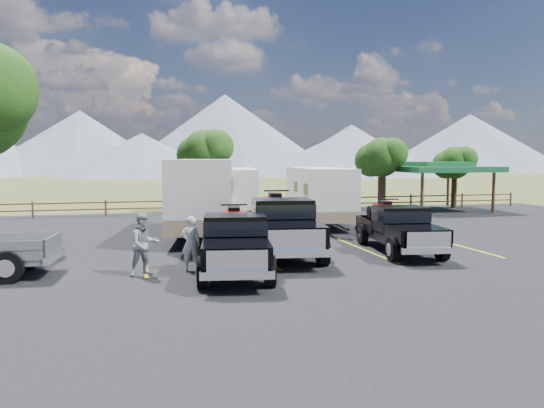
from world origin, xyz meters
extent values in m
plane|color=#4D5624|center=(0.00, 0.00, 0.00)|extent=(320.00, 320.00, 0.00)
cube|color=black|center=(0.00, 3.00, 0.02)|extent=(44.00, 34.00, 0.04)
cube|color=yellow|center=(-6.00, 4.00, 0.04)|extent=(0.12, 5.50, 0.01)
cube|color=yellow|center=(-2.00, 4.00, 0.04)|extent=(0.12, 5.50, 0.01)
cube|color=yellow|center=(2.00, 4.00, 0.04)|extent=(0.12, 5.50, 0.01)
cube|color=yellow|center=(6.00, 4.00, 0.04)|extent=(0.12, 5.50, 0.01)
cylinder|color=black|center=(9.00, 17.00, 1.40)|extent=(0.39, 0.39, 2.80)
sphere|color=#1A3F0F|center=(9.00, 17.00, 3.50)|extent=(2.52, 2.52, 2.52)
sphere|color=#1A3F0F|center=(9.54, 16.55, 3.77)|extent=(1.98, 1.98, 1.98)
sphere|color=#1A3F0F|center=(8.50, 17.40, 3.32)|extent=(2.16, 2.16, 2.16)
cylinder|color=black|center=(15.00, 18.00, 1.26)|extent=(0.38, 0.38, 2.52)
sphere|color=#1A3F0F|center=(15.00, 18.00, 3.15)|extent=(2.24, 2.24, 2.24)
sphere|color=#1A3F0F|center=(15.48, 17.60, 3.39)|extent=(1.76, 1.76, 1.76)
sphere|color=#1A3F0F|center=(14.55, 18.35, 2.99)|extent=(1.92, 1.92, 1.92)
cylinder|color=black|center=(-2.00, 19.00, 1.54)|extent=(0.41, 0.41, 3.08)
sphere|color=#1A3F0F|center=(-2.00, 19.00, 3.85)|extent=(2.80, 2.80, 2.80)
sphere|color=#1A3F0F|center=(-1.40, 18.50, 4.15)|extent=(2.20, 2.20, 2.20)
sphere|color=#1A3F0F|center=(-2.56, 19.44, 3.65)|extent=(2.40, 2.40, 2.40)
cylinder|color=#523923|center=(-12.00, 18.50, 0.50)|extent=(0.12, 0.12, 1.00)
cylinder|color=#523923|center=(-8.00, 18.50, 0.50)|extent=(0.12, 0.12, 1.00)
cylinder|color=#523923|center=(-4.00, 18.50, 0.50)|extent=(0.12, 0.12, 1.00)
cylinder|color=#523923|center=(0.00, 18.50, 0.50)|extent=(0.12, 0.12, 1.00)
cylinder|color=#523923|center=(4.00, 18.50, 0.50)|extent=(0.12, 0.12, 1.00)
cylinder|color=#523923|center=(8.00, 18.50, 0.50)|extent=(0.12, 0.12, 1.00)
cylinder|color=#523923|center=(12.00, 18.50, 0.50)|extent=(0.12, 0.12, 1.00)
cylinder|color=#523923|center=(16.00, 18.50, 0.50)|extent=(0.12, 0.12, 1.00)
cylinder|color=#523923|center=(20.00, 18.50, 0.50)|extent=(0.12, 0.12, 1.00)
cube|color=#523923|center=(2.00, 18.50, 0.45)|extent=(36.00, 0.06, 0.08)
cube|color=#523923|center=(2.00, 18.50, 0.85)|extent=(36.00, 0.06, 0.08)
cylinder|color=#523923|center=(10.50, 14.50, 1.30)|extent=(0.20, 0.20, 2.60)
cylinder|color=#523923|center=(10.50, 19.50, 1.30)|extent=(0.20, 0.20, 2.60)
cylinder|color=#523923|center=(15.50, 14.50, 1.30)|extent=(0.20, 0.20, 2.60)
cylinder|color=#523923|center=(15.50, 19.50, 1.30)|extent=(0.20, 0.20, 2.60)
cube|color=#195A31|center=(13.00, 17.00, 2.75)|extent=(6.20, 6.20, 0.35)
cube|color=#195A31|center=(13.00, 17.00, 3.05)|extent=(3.50, 3.50, 0.35)
cone|color=slate|center=(-18.00, 112.00, 7.00)|extent=(44.00, 44.00, 14.00)
cone|color=slate|center=(14.00, 108.00, 9.00)|extent=(52.00, 52.00, 18.00)
cone|color=slate|center=(48.00, 114.00, 6.00)|extent=(40.00, 40.00, 12.00)
cone|color=slate|center=(80.00, 110.00, 7.50)|extent=(50.00, 50.00, 15.00)
cone|color=slate|center=(-5.00, 87.00, 4.00)|extent=(32.00, 32.00, 8.00)
cone|color=slate|center=(35.00, 84.00, 4.50)|extent=(40.00, 40.00, 9.00)
cube|color=black|center=(-3.40, 1.37, 0.64)|extent=(2.61, 5.63, 0.34)
cube|color=black|center=(-3.70, -0.43, 0.99)|extent=(2.08, 1.98, 0.48)
cube|color=black|center=(-3.42, 1.26, 1.32)|extent=(2.00, 1.75, 0.95)
cube|color=black|center=(-3.42, 1.26, 1.47)|extent=(2.05, 1.82, 0.43)
cube|color=black|center=(-3.12, 3.06, 0.90)|extent=(2.17, 2.55, 0.52)
cube|color=white|center=(-3.85, -1.38, 0.94)|extent=(1.51, 0.32, 0.52)
cube|color=white|center=(-3.86, -1.44, 0.58)|extent=(1.87, 0.47, 0.21)
cube|color=white|center=(-2.94, 4.19, 0.58)|extent=(1.86, 0.45, 0.21)
cylinder|color=black|center=(-4.59, -0.34, 0.47)|extent=(0.42, 0.89, 0.86)
cylinder|color=black|center=(-2.82, -0.63, 0.47)|extent=(0.42, 0.89, 0.86)
cylinder|color=black|center=(-3.98, 3.38, 0.47)|extent=(0.42, 0.89, 0.86)
cylinder|color=black|center=(-2.21, 3.09, 0.47)|extent=(0.42, 0.89, 0.86)
cube|color=#9A0908|center=(-3.12, 3.06, 1.54)|extent=(0.86, 1.33, 0.33)
cube|color=black|center=(-3.12, 3.06, 1.78)|extent=(0.49, 0.77, 0.17)
cube|color=#9A0908|center=(-3.21, 2.55, 1.64)|extent=(0.80, 0.45, 0.21)
cylinder|color=black|center=(-3.19, 2.64, 1.97)|extent=(0.85, 0.20, 0.06)
cylinder|color=black|center=(-3.63, 2.61, 1.35)|extent=(0.33, 0.57, 0.53)
cylinder|color=black|center=(-2.78, 2.48, 1.35)|extent=(0.33, 0.57, 0.53)
cylinder|color=black|center=(-3.46, 3.65, 1.35)|extent=(0.33, 0.57, 0.53)
cylinder|color=black|center=(-2.62, 3.51, 1.35)|extent=(0.33, 0.57, 0.53)
cube|color=black|center=(-1.24, 3.89, 0.72)|extent=(2.77, 6.36, 0.39)
cube|color=black|center=(-1.51, 1.83, 1.12)|extent=(2.31, 2.20, 0.54)
cube|color=black|center=(-1.25, 3.76, 1.50)|extent=(2.23, 1.93, 1.08)
cube|color=black|center=(-1.25, 3.76, 1.66)|extent=(2.28, 2.00, 0.49)
cube|color=black|center=(-0.98, 5.81, 1.02)|extent=(2.39, 2.84, 0.59)
cube|color=white|center=(-1.65, 0.74, 1.07)|extent=(1.72, 0.31, 0.59)
cube|color=white|center=(-1.66, 0.68, 0.66)|extent=(2.12, 0.47, 0.24)
cube|color=white|center=(-0.81, 7.10, 0.66)|extent=(2.12, 0.45, 0.24)
cylinder|color=black|center=(-2.52, 1.90, 0.53)|extent=(0.45, 1.01, 0.97)
cylinder|color=black|center=(-0.51, 1.64, 0.53)|extent=(0.45, 1.01, 0.97)
cylinder|color=black|center=(-1.96, 6.14, 0.53)|extent=(0.45, 1.01, 0.97)
cylinder|color=black|center=(0.05, 5.87, 0.53)|extent=(0.45, 1.01, 0.97)
cube|color=#9A0908|center=(-0.98, 5.81, 1.74)|extent=(0.93, 1.49, 0.38)
cube|color=black|center=(-0.98, 5.81, 2.01)|extent=(0.53, 0.86, 0.19)
cube|color=#9A0908|center=(-1.06, 5.23, 1.85)|extent=(0.91, 0.49, 0.24)
cylinder|color=black|center=(-1.05, 5.33, 2.23)|extent=(0.97, 0.19, 0.06)
cylinder|color=black|center=(-1.54, 5.29, 1.53)|extent=(0.36, 0.64, 0.60)
cylinder|color=black|center=(-0.58, 5.16, 1.53)|extent=(0.36, 0.64, 0.60)
cylinder|color=black|center=(-1.39, 6.47, 1.53)|extent=(0.36, 0.64, 0.60)
cylinder|color=black|center=(-0.42, 6.34, 1.53)|extent=(0.36, 0.64, 0.60)
cube|color=black|center=(3.06, 3.32, 0.61)|extent=(2.37, 5.35, 0.33)
cube|color=black|center=(2.82, 1.60, 0.95)|extent=(1.95, 1.86, 0.45)
cube|color=black|center=(3.05, 3.21, 1.26)|extent=(1.88, 1.64, 0.91)
cube|color=black|center=(3.05, 3.21, 1.40)|extent=(1.93, 1.69, 0.41)
cube|color=black|center=(3.29, 4.94, 0.86)|extent=(2.02, 2.40, 0.50)
cube|color=white|center=(2.69, 0.68, 0.90)|extent=(1.45, 0.27, 0.50)
cube|color=white|center=(2.69, 0.63, 0.56)|extent=(1.78, 0.41, 0.20)
cube|color=white|center=(3.44, 6.01, 0.56)|extent=(1.78, 0.39, 0.20)
cylinder|color=black|center=(1.97, 1.66, 0.45)|extent=(0.38, 0.85, 0.82)
cylinder|color=black|center=(3.66, 1.42, 0.45)|extent=(0.38, 0.85, 0.82)
cylinder|color=black|center=(2.47, 5.22, 0.45)|extent=(0.38, 0.85, 0.82)
cylinder|color=black|center=(4.15, 4.98, 0.45)|extent=(0.38, 0.85, 0.82)
cube|color=#9A0908|center=(3.29, 4.94, 1.47)|extent=(0.79, 1.25, 0.32)
cube|color=black|center=(3.29, 4.94, 1.70)|extent=(0.45, 0.72, 0.16)
cube|color=#9A0908|center=(3.22, 4.44, 1.56)|extent=(0.76, 0.41, 0.20)
cylinder|color=black|center=(3.23, 4.53, 1.88)|extent=(0.82, 0.17, 0.05)
cylinder|color=black|center=(2.81, 4.50, 1.29)|extent=(0.30, 0.54, 0.51)
cylinder|color=black|center=(3.62, 4.39, 1.29)|extent=(0.30, 0.54, 0.51)
cylinder|color=black|center=(2.95, 5.49, 1.29)|extent=(0.30, 0.54, 0.51)
cylinder|color=black|center=(3.76, 5.37, 1.29)|extent=(0.30, 0.54, 0.51)
cube|color=silver|center=(-3.44, 8.75, 2.01)|extent=(3.82, 8.10, 2.80)
cube|color=#87745D|center=(-3.44, 8.75, 0.92)|extent=(3.85, 8.14, 0.62)
cube|color=black|center=(-5.02, 7.06, 2.29)|extent=(0.18, 0.92, 0.62)
cube|color=black|center=(-2.54, 6.62, 2.29)|extent=(0.18, 0.92, 0.62)
cylinder|color=black|center=(-4.54, 9.27, 0.40)|extent=(0.38, 0.76, 0.73)
cylinder|color=black|center=(-2.23, 8.86, 0.40)|extent=(0.38, 0.76, 0.73)
cube|color=black|center=(-4.28, 4.00, 0.56)|extent=(0.45, 1.86, 0.10)
cube|color=silver|center=(-1.43, 12.53, 1.73)|extent=(3.12, 6.93, 2.40)
cube|color=#87745D|center=(-1.43, 12.53, 0.80)|extent=(3.15, 6.96, 0.53)
cube|color=black|center=(-2.75, 11.05, 1.97)|extent=(0.14, 0.80, 0.53)
cube|color=black|center=(-0.61, 10.72, 1.97)|extent=(0.14, 0.80, 0.53)
cylinder|color=black|center=(-2.38, 12.95, 0.35)|extent=(0.31, 0.65, 0.62)
cylinder|color=black|center=(-0.39, 12.65, 0.35)|extent=(0.31, 0.65, 0.62)
cube|color=black|center=(-2.05, 8.44, 0.49)|extent=(0.35, 1.60, 0.09)
cube|color=silver|center=(2.78, 11.27, 1.75)|extent=(2.80, 6.94, 2.43)
cube|color=#87745D|center=(2.78, 11.27, 0.81)|extent=(2.83, 6.97, 0.54)
cube|color=black|center=(1.53, 9.69, 2.00)|extent=(0.10, 0.81, 0.54)
cube|color=black|center=(3.70, 9.48, 2.00)|extent=(0.10, 0.81, 0.54)
cylinder|color=black|center=(1.79, 11.63, 0.36)|extent=(0.28, 0.65, 0.63)
cylinder|color=black|center=(3.82, 11.44, 0.36)|extent=(0.28, 0.65, 0.63)
cube|color=black|center=(2.38, 7.09, 0.49)|extent=(0.26, 1.63, 0.09)
cube|color=gray|center=(-9.80, 2.46, 0.94)|extent=(2.55, 2.13, 0.55)
cube|color=white|center=(-8.62, 2.35, 0.61)|extent=(0.35, 1.95, 0.22)
cylinder|color=black|center=(-9.53, 3.37, 0.49)|extent=(0.92, 0.38, 0.89)
cylinder|color=black|center=(-9.71, 1.52, 0.49)|extent=(0.92, 0.38, 0.89)
imported|color=silver|center=(-4.66, 1.97, 0.88)|extent=(0.63, 0.43, 1.67)
imported|color=gray|center=(-6.05, 1.61, 0.96)|extent=(1.08, 0.96, 1.84)
camera|label=1|loc=(-6.25, -14.14, 3.48)|focal=35.00mm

